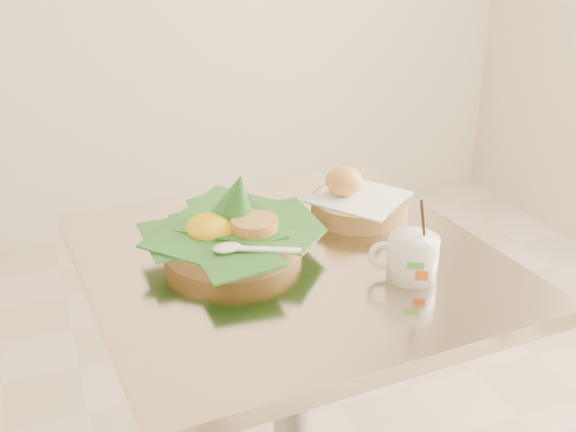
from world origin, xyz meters
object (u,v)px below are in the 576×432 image
object	(u,v)px
cafe_table	(291,360)
bread_basket	(357,202)
rice_basket	(232,229)
coffee_mug	(411,256)

from	to	relation	value
cafe_table	bread_basket	distance (m)	0.33
rice_basket	coffee_mug	world-z (taller)	rice_basket
bread_basket	coffee_mug	size ratio (longest dim) A/B	1.58
cafe_table	coffee_mug	size ratio (longest dim) A/B	5.15
cafe_table	bread_basket	world-z (taller)	bread_basket
rice_basket	bread_basket	bearing A→B (deg)	11.48
rice_basket	coffee_mug	xyz separation A→B (m)	(0.25, -0.20, -0.00)
rice_basket	coffee_mug	size ratio (longest dim) A/B	2.13
cafe_table	rice_basket	bearing A→B (deg)	144.23
bread_basket	coffee_mug	world-z (taller)	coffee_mug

